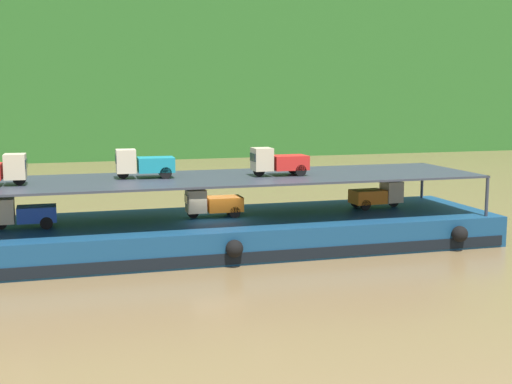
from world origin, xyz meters
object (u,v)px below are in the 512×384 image
Objects in this scene: cargo_barge at (215,234)px; mini_truck_upper_mid at (144,164)px; mini_truck_lower_aft at (213,203)px; mini_truck_lower_mid at (377,195)px; mini_truck_upper_fore at (278,162)px; mini_truck_lower_stern at (24,213)px.

cargo_barge is 9.98× the size of mini_truck_upper_mid.
mini_truck_lower_aft is 0.99× the size of mini_truck_upper_mid.
mini_truck_lower_mid is 12.32m from mini_truck_upper_mid.
mini_truck_lower_mid is 1.01× the size of mini_truck_upper_fore.
mini_truck_lower_stern is 0.99× the size of mini_truck_upper_mid.
cargo_barge is 4.67m from mini_truck_upper_fore.
mini_truck_lower_stern is at bearing 179.86° from cargo_barge.
mini_truck_upper_mid is 6.47m from mini_truck_upper_fore.
mini_truck_upper_fore is (-5.74, -0.81, 2.00)m from mini_truck_lower_mid.
mini_truck_lower_aft and mini_truck_lower_mid have the same top height.
mini_truck_upper_mid reaches higher than cargo_barge.
cargo_barge is 8.86m from mini_truck_lower_stern.
mini_truck_lower_stern is 12.06m from mini_truck_upper_fore.
mini_truck_lower_aft is at bearing -4.48° from mini_truck_upper_mid.
mini_truck_lower_stern is 8.75m from mini_truck_lower_aft.
mini_truck_upper_mid is (-3.27, 0.26, 2.00)m from mini_truck_lower_aft.
mini_truck_upper_mid reaches higher than mini_truck_lower_aft.
mini_truck_lower_mid is (8.89, 0.21, 0.00)m from mini_truck_lower_aft.
mini_truck_upper_mid is (-3.26, 0.63, 3.44)m from cargo_barge.
mini_truck_lower_stern is 1.00× the size of mini_truck_lower_aft.
mini_truck_lower_stern is at bearing -177.67° from mini_truck_lower_aft.
mini_truck_lower_mid is 1.00× the size of mini_truck_upper_mid.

